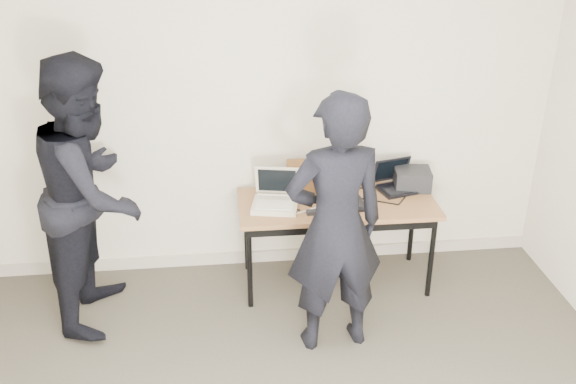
{
  "coord_description": "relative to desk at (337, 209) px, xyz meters",
  "views": [
    {
      "loc": [
        -0.33,
        -2.42,
        2.91
      ],
      "look_at": [
        0.1,
        1.6,
        0.95
      ],
      "focal_mm": 40.0,
      "sensor_mm": 36.0,
      "label": 1
    }
  ],
  "objects": [
    {
      "name": "room",
      "position": [
        -0.51,
        -1.85,
        0.69
      ],
      "size": [
        4.6,
        4.6,
        2.8
      ],
      "color": "#423C32",
      "rests_on": "ground"
    },
    {
      "name": "person_observer",
      "position": [
        -1.76,
        -0.16,
        0.31
      ],
      "size": [
        0.85,
        1.03,
        1.95
      ],
      "primitive_type": "imported",
      "rotation": [
        0.0,
        0.0,
        1.45
      ],
      "color": "black",
      "rests_on": "ground"
    },
    {
      "name": "leather_satchel",
      "position": [
        -0.18,
        0.23,
        0.19
      ],
      "size": [
        0.37,
        0.19,
        0.25
      ],
      "rotation": [
        0.0,
        0.0,
        -0.04
      ],
      "color": "brown",
      "rests_on": "desk"
    },
    {
      "name": "desk",
      "position": [
        0.0,
        0.0,
        0.0
      ],
      "size": [
        1.5,
        0.66,
        0.72
      ],
      "rotation": [
        0.0,
        0.0,
        -0.0
      ],
      "color": "brown",
      "rests_on": "ground"
    },
    {
      "name": "tissue",
      "position": [
        -0.15,
        0.23,
        0.34
      ],
      "size": [
        0.14,
        0.11,
        0.08
      ],
      "primitive_type": "ellipsoid",
      "rotation": [
        0.0,
        0.0,
        0.1
      ],
      "color": "white",
      "rests_on": "leather_satchel"
    },
    {
      "name": "laptop_beige",
      "position": [
        -0.47,
        0.0,
        0.11
      ],
      "size": [
        0.39,
        0.38,
        0.27
      ],
      "rotation": [
        0.0,
        0.0,
        -0.2
      ],
      "color": "#C1B59A",
      "rests_on": "desk"
    },
    {
      "name": "cables",
      "position": [
        0.05,
        -0.0,
        0.06
      ],
      "size": [
        1.16,
        0.42,
        0.01
      ],
      "rotation": [
        0.0,
        0.0,
        -0.01
      ],
      "color": "black",
      "rests_on": "desk"
    },
    {
      "name": "power_brick",
      "position": [
        -0.22,
        -0.17,
        0.07
      ],
      "size": [
        0.09,
        0.06,
        0.03
      ],
      "primitive_type": "cube",
      "rotation": [
        0.0,
        0.0,
        0.09
      ],
      "color": "black",
      "rests_on": "desk"
    },
    {
      "name": "person_typist",
      "position": [
        -0.15,
        -0.71,
        0.25
      ],
      "size": [
        0.72,
        0.52,
        1.82
      ],
      "primitive_type": "imported",
      "rotation": [
        0.0,
        0.0,
        3.28
      ],
      "color": "black",
      "rests_on": "ground"
    },
    {
      "name": "baseboard",
      "position": [
        -0.51,
        0.38,
        -0.61
      ],
      "size": [
        4.5,
        0.03,
        0.1
      ],
      "primitive_type": "cube",
      "color": "#B1A492",
      "rests_on": "ground"
    },
    {
      "name": "laptop_center",
      "position": [
        0.03,
        -0.0,
        0.11
      ],
      "size": [
        0.32,
        0.31,
        0.25
      ],
      "rotation": [
        0.0,
        0.0,
        -0.0
      ],
      "color": "black",
      "rests_on": "desk"
    },
    {
      "name": "equipment_box",
      "position": [
        0.63,
        0.19,
        0.14
      ],
      "size": [
        0.3,
        0.27,
        0.16
      ],
      "primitive_type": "cube",
      "rotation": [
        0.0,
        0.0,
        -0.13
      ],
      "color": "black",
      "rests_on": "desk"
    },
    {
      "name": "laptop_right",
      "position": [
        0.5,
        0.2,
        0.11
      ],
      "size": [
        0.38,
        0.37,
        0.23
      ],
      "rotation": [
        0.0,
        0.0,
        0.26
      ],
      "color": "black",
      "rests_on": "desk"
    }
  ]
}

